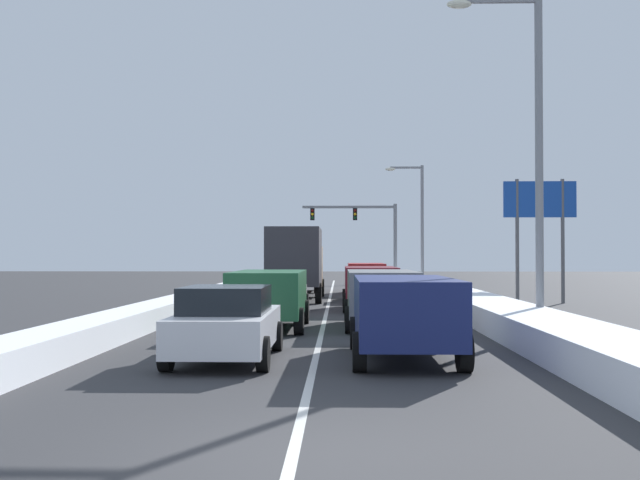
{
  "coord_description": "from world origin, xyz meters",
  "views": [
    {
      "loc": [
        0.51,
        -8.15,
        2.15
      ],
      "look_at": [
        -0.8,
        41.49,
        3.1
      ],
      "focal_mm": 43.02,
      "sensor_mm": 36.0,
      "label": 1
    }
  ],
  "objects_px": {
    "suv_gray_right_lane_second": "(381,293)",
    "sedan_silver_center_lane_third": "(279,293)",
    "sedan_charcoal_right_lane_fourth": "(369,284)",
    "suv_green_center_lane_second": "(269,294)",
    "suv_red_right_lane_fifth": "(366,275)",
    "street_lamp_right_mid": "(417,214)",
    "suv_navy_right_lane_nearest": "(404,310)",
    "box_truck_center_lane_fourth": "(296,260)",
    "street_lamp_right_near": "(527,133)",
    "sedan_white_center_lane_nearest": "(227,323)",
    "traffic_light_gantry": "(366,225)",
    "suv_black_center_lane_fifth": "(301,274)",
    "suv_maroon_right_lane_third": "(370,284)",
    "roadside_sign_right": "(540,212)"
  },
  "relations": [
    {
      "from": "suv_maroon_right_lane_third",
      "to": "sedan_white_center_lane_nearest",
      "type": "relative_size",
      "value": 1.09
    },
    {
      "from": "sedan_charcoal_right_lane_fourth",
      "to": "suv_green_center_lane_second",
      "type": "height_order",
      "value": "suv_green_center_lane_second"
    },
    {
      "from": "street_lamp_right_mid",
      "to": "suv_black_center_lane_fifth",
      "type": "bearing_deg",
      "value": -131.25
    },
    {
      "from": "suv_navy_right_lane_nearest",
      "to": "box_truck_center_lane_fourth",
      "type": "xyz_separation_m",
      "value": [
        -3.38,
        20.22,
        0.88
      ]
    },
    {
      "from": "suv_red_right_lane_fifth",
      "to": "sedan_silver_center_lane_third",
      "type": "xyz_separation_m",
      "value": [
        -3.64,
        -14.05,
        -0.25
      ]
    },
    {
      "from": "sedan_charcoal_right_lane_fourth",
      "to": "suv_red_right_lane_fifth",
      "type": "distance_m",
      "value": 6.31
    },
    {
      "from": "suv_green_center_lane_second",
      "to": "sedan_charcoal_right_lane_fourth",
      "type": "bearing_deg",
      "value": 75.9
    },
    {
      "from": "traffic_light_gantry",
      "to": "suv_maroon_right_lane_third",
      "type": "bearing_deg",
      "value": -91.62
    },
    {
      "from": "suv_gray_right_lane_second",
      "to": "sedan_silver_center_lane_third",
      "type": "distance_m",
      "value": 6.33
    },
    {
      "from": "sedan_silver_center_lane_third",
      "to": "street_lamp_right_mid",
      "type": "relative_size",
      "value": 0.54
    },
    {
      "from": "sedan_charcoal_right_lane_fourth",
      "to": "sedan_silver_center_lane_third",
      "type": "bearing_deg",
      "value": -114.64
    },
    {
      "from": "sedan_charcoal_right_lane_fourth",
      "to": "suv_green_center_lane_second",
      "type": "xyz_separation_m",
      "value": [
        -3.4,
        -13.52,
        0.25
      ]
    },
    {
      "from": "suv_maroon_right_lane_third",
      "to": "street_lamp_right_mid",
      "type": "height_order",
      "value": "street_lamp_right_mid"
    },
    {
      "from": "sedan_charcoal_right_lane_fourth",
      "to": "suv_red_right_lane_fifth",
      "type": "height_order",
      "value": "suv_red_right_lane_fifth"
    },
    {
      "from": "traffic_light_gantry",
      "to": "sedan_white_center_lane_nearest",
      "type": "bearing_deg",
      "value": -95.47
    },
    {
      "from": "suv_black_center_lane_fifth",
      "to": "traffic_light_gantry",
      "type": "distance_m",
      "value": 17.5
    },
    {
      "from": "suv_navy_right_lane_nearest",
      "to": "street_lamp_right_mid",
      "type": "distance_m",
      "value": 37.78
    },
    {
      "from": "suv_gray_right_lane_second",
      "to": "box_truck_center_lane_fourth",
      "type": "distance_m",
      "value": 13.76
    },
    {
      "from": "suv_maroon_right_lane_third",
      "to": "sedan_silver_center_lane_third",
      "type": "height_order",
      "value": "suv_maroon_right_lane_third"
    },
    {
      "from": "suv_green_center_lane_second",
      "to": "suv_gray_right_lane_second",
      "type": "bearing_deg",
      "value": 7.89
    },
    {
      "from": "suv_green_center_lane_second",
      "to": "sedan_silver_center_lane_third",
      "type": "relative_size",
      "value": 1.09
    },
    {
      "from": "suv_red_right_lane_fifth",
      "to": "street_lamp_right_near",
      "type": "distance_m",
      "value": 21.44
    },
    {
      "from": "traffic_light_gantry",
      "to": "street_lamp_right_near",
      "type": "height_order",
      "value": "street_lamp_right_near"
    },
    {
      "from": "suv_black_center_lane_fifth",
      "to": "suv_navy_right_lane_nearest",
      "type": "bearing_deg",
      "value": -82.87
    },
    {
      "from": "suv_gray_right_lane_second",
      "to": "suv_red_right_lane_fifth",
      "type": "relative_size",
      "value": 1.0
    },
    {
      "from": "suv_green_center_lane_second",
      "to": "sedan_silver_center_lane_third",
      "type": "xyz_separation_m",
      "value": [
        -0.16,
        5.76,
        -0.25
      ]
    },
    {
      "from": "sedan_white_center_lane_nearest",
      "to": "street_lamp_right_near",
      "type": "xyz_separation_m",
      "value": [
        7.51,
        5.87,
        4.77
      ]
    },
    {
      "from": "sedan_charcoal_right_lane_fourth",
      "to": "suv_black_center_lane_fifth",
      "type": "xyz_separation_m",
      "value": [
        -3.62,
        8.74,
        0.25
      ]
    },
    {
      "from": "suv_gray_right_lane_second",
      "to": "sedan_charcoal_right_lane_fourth",
      "type": "bearing_deg",
      "value": 89.46
    },
    {
      "from": "suv_green_center_lane_second",
      "to": "street_lamp_right_mid",
      "type": "distance_m",
      "value": 32.04
    },
    {
      "from": "suv_black_center_lane_fifth",
      "to": "suv_red_right_lane_fifth",
      "type": "bearing_deg",
      "value": -33.39
    },
    {
      "from": "suv_gray_right_lane_second",
      "to": "traffic_light_gantry",
      "type": "xyz_separation_m",
      "value": [
        0.85,
        38.39,
        3.48
      ]
    },
    {
      "from": "sedan_charcoal_right_lane_fourth",
      "to": "roadside_sign_right",
      "type": "bearing_deg",
      "value": -11.87
    },
    {
      "from": "suv_black_center_lane_fifth",
      "to": "suv_green_center_lane_second",
      "type": "bearing_deg",
      "value": -89.43
    },
    {
      "from": "suv_green_center_lane_second",
      "to": "suv_black_center_lane_fifth",
      "type": "bearing_deg",
      "value": 90.57
    },
    {
      "from": "suv_green_center_lane_second",
      "to": "roadside_sign_right",
      "type": "distance_m",
      "value": 16.44
    },
    {
      "from": "street_lamp_right_mid",
      "to": "roadside_sign_right",
      "type": "distance_m",
      "value": 19.34
    },
    {
      "from": "street_lamp_right_near",
      "to": "traffic_light_gantry",
      "type": "bearing_deg",
      "value": 94.55
    },
    {
      "from": "suv_green_center_lane_second",
      "to": "street_lamp_right_mid",
      "type": "relative_size",
      "value": 0.59
    },
    {
      "from": "sedan_silver_center_lane_third",
      "to": "suv_black_center_lane_fifth",
      "type": "relative_size",
      "value": 0.92
    },
    {
      "from": "suv_red_right_lane_fifth",
      "to": "roadside_sign_right",
      "type": "height_order",
      "value": "roadside_sign_right"
    },
    {
      "from": "suv_green_center_lane_second",
      "to": "sedan_silver_center_lane_third",
      "type": "height_order",
      "value": "suv_green_center_lane_second"
    },
    {
      "from": "box_truck_center_lane_fourth",
      "to": "traffic_light_gantry",
      "type": "relative_size",
      "value": 0.95
    },
    {
      "from": "traffic_light_gantry",
      "to": "roadside_sign_right",
      "type": "bearing_deg",
      "value": -75.85
    },
    {
      "from": "street_lamp_right_near",
      "to": "sedan_white_center_lane_nearest",
      "type": "bearing_deg",
      "value": -142.0
    },
    {
      "from": "street_lamp_right_near",
      "to": "street_lamp_right_mid",
      "type": "height_order",
      "value": "street_lamp_right_near"
    },
    {
      "from": "traffic_light_gantry",
      "to": "suv_black_center_lane_fifth",
      "type": "bearing_deg",
      "value": -104.65
    },
    {
      "from": "suv_navy_right_lane_nearest",
      "to": "suv_maroon_right_lane_third",
      "type": "xyz_separation_m",
      "value": [
        -0.13,
        14.15,
        0.0
      ]
    },
    {
      "from": "suv_red_right_lane_fifth",
      "to": "roadside_sign_right",
      "type": "distance_m",
      "value": 11.24
    },
    {
      "from": "sedan_charcoal_right_lane_fourth",
      "to": "box_truck_center_lane_fourth",
      "type": "relative_size",
      "value": 0.62
    }
  ]
}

